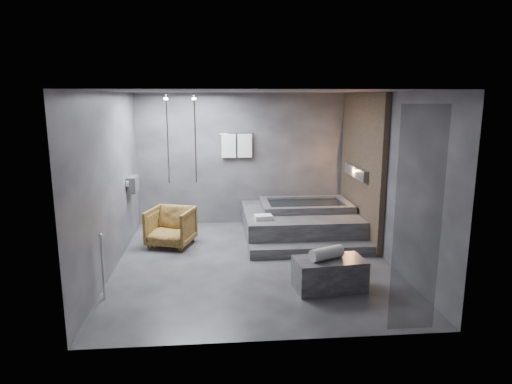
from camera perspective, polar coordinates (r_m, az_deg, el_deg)
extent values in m
plane|color=#29292B|center=(7.72, -0.34, -8.80)|extent=(5.00, 5.00, 0.00)
cube|color=#454547|center=(7.22, -0.37, 12.47)|extent=(4.50, 5.00, 0.04)
cube|color=#323237|center=(9.80, -1.57, 4.12)|extent=(4.50, 0.04, 2.80)
cube|color=#323237|center=(4.92, 2.06, -3.80)|extent=(4.50, 0.04, 2.80)
cube|color=#323237|center=(7.50, -17.75, 1.13)|extent=(0.04, 5.00, 2.80)
cube|color=#323237|center=(7.85, 16.25, 1.68)|extent=(0.04, 5.00, 2.80)
cube|color=#876C4F|center=(8.99, 13.04, 3.11)|extent=(0.10, 2.40, 2.78)
cube|color=#FF9938|center=(8.98, 12.52, 2.48)|extent=(0.14, 1.20, 0.20)
cube|color=slate|center=(8.89, -15.14, 0.93)|extent=(0.16, 0.42, 0.30)
imported|color=beige|center=(8.80, -15.17, 0.52)|extent=(0.08, 0.08, 0.21)
imported|color=beige|center=(8.99, -14.95, 0.60)|extent=(0.07, 0.07, 0.15)
cylinder|color=silver|center=(9.29, -7.62, 6.69)|extent=(0.04, 0.04, 1.80)
cylinder|color=silver|center=(9.33, -11.02, 6.60)|extent=(0.04, 0.04, 1.80)
cylinder|color=silver|center=(9.68, -2.46, 7.29)|extent=(0.75, 0.02, 0.02)
cube|color=white|center=(9.67, -3.45, 5.79)|extent=(0.30, 0.06, 0.50)
cube|color=white|center=(9.69, -1.43, 5.82)|extent=(0.30, 0.06, 0.50)
cylinder|color=silver|center=(6.60, -18.61, -8.95)|extent=(0.04, 0.04, 0.90)
cube|color=black|center=(5.43, 19.58, -3.53)|extent=(0.55, 0.01, 2.60)
cube|color=#2E2E30|center=(9.14, 5.48, -3.87)|extent=(2.20, 2.00, 0.50)
cube|color=#2E2E30|center=(8.09, 6.99, -7.23)|extent=(2.20, 0.36, 0.18)
cube|color=#2D2D2F|center=(6.74, 9.15, -10.08)|extent=(1.05, 0.65, 0.45)
imported|color=#452E11|center=(8.60, -10.60, -4.31)|extent=(0.97, 0.98, 0.72)
cylinder|color=silver|center=(6.62, 8.82, -7.57)|extent=(0.53, 0.37, 0.18)
cube|color=silver|center=(8.40, 0.91, -3.18)|extent=(0.34, 0.26, 0.09)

